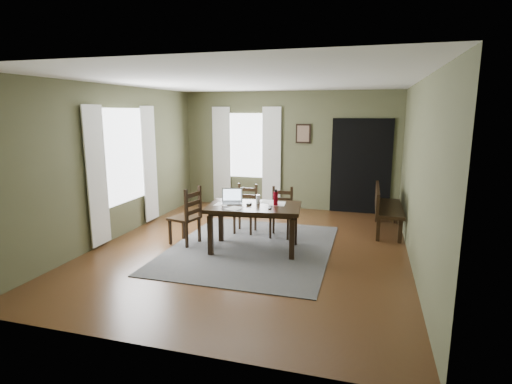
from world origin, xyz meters
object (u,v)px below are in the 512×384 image
(dining_table, at_px, (254,211))
(chair_back_right, at_px, (281,213))
(water_bottle, at_px, (276,198))
(chair_end, at_px, (187,217))
(chair_back_left, at_px, (246,209))
(bench, at_px, (384,205))
(laptop, at_px, (232,199))

(dining_table, bearing_deg, chair_back_right, 65.64)
(chair_back_right, xyz_separation_m, water_bottle, (0.07, -0.75, 0.43))
(water_bottle, bearing_deg, chair_end, -175.10)
(chair_back_left, bearing_deg, bench, 16.64)
(chair_back_left, height_order, chair_back_right, chair_back_left)
(chair_back_right, bearing_deg, dining_table, -110.14)
(chair_end, distance_m, laptop, 0.85)
(chair_end, distance_m, water_bottle, 1.57)
(dining_table, bearing_deg, chair_end, 174.59)
(water_bottle, bearing_deg, chair_back_left, 132.76)
(dining_table, distance_m, chair_back_left, 1.04)
(chair_end, xyz_separation_m, laptop, (0.78, 0.11, 0.33))
(bench, bearing_deg, dining_table, 129.16)
(chair_back_right, height_order, laptop, laptop)
(chair_end, relative_size, laptop, 2.44)
(chair_back_left, bearing_deg, water_bottle, -47.52)
(laptop, bearing_deg, chair_back_left, 75.33)
(chair_end, height_order, chair_back_right, chair_end)
(chair_back_left, distance_m, laptop, 0.92)
(chair_back_right, height_order, water_bottle, water_bottle)
(dining_table, relative_size, chair_back_left, 1.77)
(laptop, bearing_deg, chair_back_right, 32.25)
(dining_table, bearing_deg, bench, 32.21)
(chair_end, bearing_deg, laptop, 110.77)
(chair_back_left, bearing_deg, chair_end, -128.38)
(bench, bearing_deg, laptop, 122.95)
(chair_back_right, bearing_deg, water_bottle, -87.61)
(chair_end, xyz_separation_m, chair_back_right, (1.45, 0.88, -0.05))
(dining_table, bearing_deg, water_bottle, 9.52)
(chair_back_left, bearing_deg, dining_table, -65.22)
(chair_back_left, height_order, water_bottle, water_bottle)
(water_bottle, bearing_deg, bench, 42.41)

